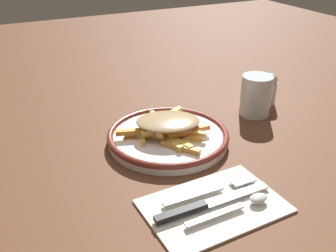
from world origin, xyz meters
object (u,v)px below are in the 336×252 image
Objects in this scene: plate at (168,137)px; salt_shaker at (269,89)px; knife at (204,205)px; fries_heap at (168,126)px; spoon at (242,204)px; water_glass at (256,95)px; fork at (211,190)px; napkin at (214,205)px.

plate is 0.32m from salt_shaker.
fries_heap is at bearing 168.42° from knife.
salt_shaker is (-0.07, 0.32, 0.00)m from fries_heap.
plate is 1.67× the size of spoon.
plate is at bearing -82.65° from water_glass.
spoon is (0.25, 0.01, -0.00)m from plate.
fries_heap is at bearing -78.06° from salt_shaker.
fries_heap is at bearing 175.90° from fork.
plate is at bearing 175.76° from fork.
water_glass is (-0.28, 0.24, 0.04)m from spoon.
spoon is at bearing -44.43° from salt_shaker.
knife is (0.00, -0.02, 0.01)m from napkin.
knife is 2.17× the size of water_glass.
plate is 0.25m from water_glass.
fries_heap is 0.19m from fork.
salt_shaker reaches higher than fork.
spoon is at bearing 1.93° from plate.
knife is 0.39m from water_glass.
salt_shaker is (-0.26, 0.33, 0.03)m from fork.
water_glass reaches higher than fork.
spoon is at bearing -40.45° from water_glass.
spoon reaches higher than knife.
water_glass is at bearing 130.83° from knife.
fork is 0.42m from salt_shaker.
water_glass reaches higher than napkin.
napkin is at bearing -6.75° from fries_heap.
fork reaches higher than napkin.
plate reaches higher than knife.
fork is 0.84× the size of knife.
salt_shaker is at bearing 101.53° from plate.
fries_heap reaches higher than fork.
plate reaches higher than fork.
plate is at bearing 173.15° from napkin.
salt_shaker reaches higher than fries_heap.
spoon is at bearing 51.94° from napkin.
knife is (0.22, -0.04, -0.03)m from fries_heap.
water_glass reaches higher than knife.
knife is (0.22, -0.05, -0.00)m from plate.
fork is 1.82× the size of water_glass.
fries_heap is 2.12× the size of water_glass.
salt_shaker is at bearing 129.89° from napkin.
plate is 0.23m from knife.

